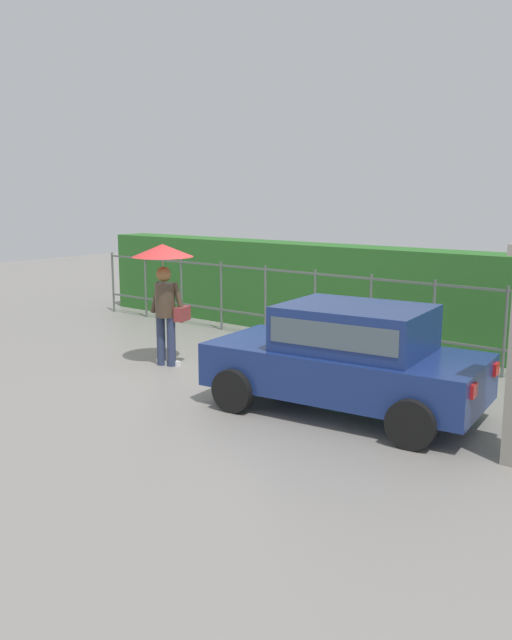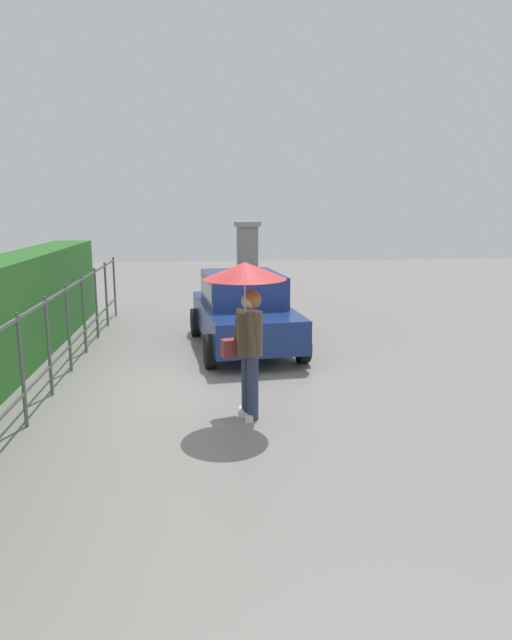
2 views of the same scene
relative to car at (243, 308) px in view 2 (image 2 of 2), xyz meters
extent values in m
plane|color=gray|center=(-2.42, 0.43, -0.80)|extent=(40.00, 40.00, 0.00)
cube|color=navy|center=(-0.06, -0.01, -0.22)|extent=(3.87, 2.06, 0.60)
cube|color=navy|center=(0.09, 0.01, 0.38)|extent=(2.05, 1.65, 0.60)
cube|color=#4C5B66|center=(0.09, 0.01, 0.40)|extent=(1.91, 1.65, 0.33)
cylinder|color=black|center=(-1.20, -0.99, -0.50)|extent=(0.62, 0.25, 0.60)
cylinder|color=black|center=(-1.40, 0.68, -0.50)|extent=(0.62, 0.25, 0.60)
cylinder|color=black|center=(1.28, -0.70, -0.50)|extent=(0.62, 0.25, 0.60)
cylinder|color=black|center=(1.08, 0.97, -0.50)|extent=(0.62, 0.25, 0.60)
cube|color=red|center=(1.85, -0.34, -0.07)|extent=(0.08, 0.21, 0.16)
cube|color=red|center=(1.72, 0.76, -0.07)|extent=(0.08, 0.21, 0.16)
cylinder|color=#2D3856|center=(-3.83, 0.14, -0.37)|extent=(0.15, 0.15, 0.86)
cylinder|color=#2D3856|center=(-3.64, 0.20, -0.37)|extent=(0.15, 0.15, 0.86)
cube|color=white|center=(-3.85, 0.20, -0.76)|extent=(0.26, 0.10, 0.08)
cube|color=white|center=(-3.66, 0.26, -0.76)|extent=(0.26, 0.10, 0.08)
cylinder|color=#473828|center=(-3.74, 0.17, 0.35)|extent=(0.34, 0.34, 0.58)
sphere|color=#DBAD89|center=(-3.74, 0.17, 0.78)|extent=(0.22, 0.22, 0.22)
sphere|color=olive|center=(-3.73, 0.14, 0.80)|extent=(0.25, 0.25, 0.25)
cylinder|color=#473828|center=(-3.97, 0.18, 0.37)|extent=(0.24, 0.16, 0.56)
cylinder|color=#473828|center=(-3.55, 0.32, 0.37)|extent=(0.24, 0.16, 0.56)
cylinder|color=#B2B2B7|center=(-3.84, 0.24, 0.69)|extent=(0.02, 0.02, 0.77)
cone|color=red|center=(-3.84, 0.24, 1.18)|extent=(1.06, 1.06, 0.22)
cube|color=maroon|center=(-3.53, 0.37, 0.11)|extent=(0.26, 0.37, 0.24)
cube|color=gray|center=(2.50, -0.27, 0.35)|extent=(0.48, 0.48, 2.30)
cube|color=#9E998E|center=(2.50, -0.27, 1.56)|extent=(0.60, 0.60, 0.12)
cylinder|color=#59605B|center=(-3.82, 3.06, -0.05)|extent=(0.05, 0.05, 1.50)
cylinder|color=#59605B|center=(-2.60, 3.06, -0.05)|extent=(0.05, 0.05, 1.50)
cylinder|color=#59605B|center=(-1.37, 3.06, -0.05)|extent=(0.05, 0.05, 1.50)
cylinder|color=#59605B|center=(-0.15, 3.06, -0.05)|extent=(0.05, 0.05, 1.50)
cylinder|color=#59605B|center=(1.07, 3.06, -0.05)|extent=(0.05, 0.05, 1.50)
cylinder|color=#59605B|center=(2.30, 3.06, -0.05)|extent=(0.05, 0.05, 1.50)
cylinder|color=#59605B|center=(3.52, 3.06, -0.05)|extent=(0.05, 0.05, 1.50)
cube|color=#59605B|center=(-2.60, 3.06, 0.62)|extent=(12.23, 0.03, 0.04)
cube|color=#59605B|center=(-2.60, 3.06, -0.35)|extent=(12.23, 0.03, 0.04)
camera|label=1|loc=(4.44, -7.49, 2.11)|focal=36.92mm
camera|label=2|loc=(-10.76, 0.73, 1.99)|focal=31.10mm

